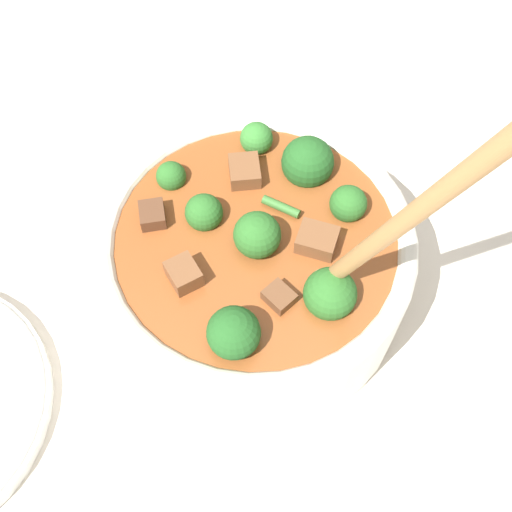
# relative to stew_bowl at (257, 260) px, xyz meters

# --- Properties ---
(ground_plane) EXTENTS (4.00, 4.00, 0.00)m
(ground_plane) POSITION_rel_stew_bowl_xyz_m (0.00, 0.00, -0.05)
(ground_plane) COLOR silver
(stew_bowl) EXTENTS (0.25, 0.25, 0.31)m
(stew_bowl) POSITION_rel_stew_bowl_xyz_m (0.00, 0.00, 0.00)
(stew_bowl) COLOR white
(stew_bowl) RESTS_ON ground_plane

